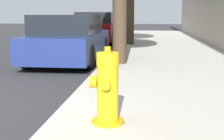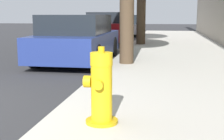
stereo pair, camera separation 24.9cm
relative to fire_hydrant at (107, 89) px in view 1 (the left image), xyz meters
name	(u,v)px [view 1 (the left image)]	position (x,y,z in m)	size (l,w,h in m)	color
sidewalk_slab	(208,130)	(1.09, 0.05, -0.44)	(3.55, 40.00, 0.12)	#B7B2A8
fire_hydrant	(107,89)	(0.00, 0.00, 0.00)	(0.37, 0.36, 0.84)	#C39C11
parked_car_near	(69,39)	(-1.69, 5.06, 0.12)	(1.71, 3.90, 1.28)	navy
parked_car_mid	(97,28)	(-1.82, 10.68, 0.19)	(1.71, 3.81, 1.39)	maroon
parked_car_far	(113,25)	(-1.73, 16.52, 0.11)	(1.82, 4.44, 1.26)	#B7B7BC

